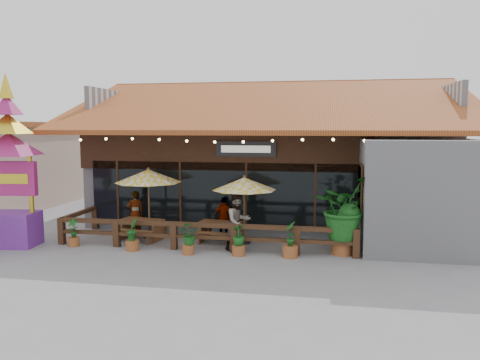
% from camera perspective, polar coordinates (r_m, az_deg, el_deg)
% --- Properties ---
extents(ground, '(100.00, 100.00, 0.00)m').
position_cam_1_polar(ground, '(15.54, 1.45, -8.40)').
color(ground, gray).
rests_on(ground, ground).
extents(restaurant_building, '(15.50, 14.73, 6.09)m').
position_cam_1_polar(restaurant_building, '(21.62, 4.79, 1.73)').
color(restaurant_building, '#B8B9BD').
rests_on(restaurant_building, ground).
extents(patio_railing, '(10.00, 2.60, 0.92)m').
position_cam_1_polar(patio_railing, '(15.63, -6.93, -6.03)').
color(patio_railing, '#422B17').
rests_on(patio_railing, ground).
extents(umbrella_left, '(3.17, 3.17, 2.56)m').
position_cam_1_polar(umbrella_left, '(17.02, -11.11, 0.44)').
color(umbrella_left, brown).
rests_on(umbrella_left, ground).
extents(umbrella_right, '(2.76, 2.76, 2.36)m').
position_cam_1_polar(umbrella_right, '(15.89, 0.52, -0.50)').
color(umbrella_right, brown).
rests_on(umbrella_right, ground).
extents(picnic_table_left, '(1.74, 1.58, 0.73)m').
position_cam_1_polar(picnic_table_left, '(17.07, -11.85, -5.49)').
color(picnic_table_left, brown).
rests_on(picnic_table_left, ground).
extents(picnic_table_right, '(1.62, 1.44, 0.71)m').
position_cam_1_polar(picnic_table_right, '(16.36, -2.36, -5.91)').
color(picnic_table_right, brown).
rests_on(picnic_table_right, ground).
extents(thai_sign_tower, '(2.55, 2.55, 6.20)m').
position_cam_1_polar(thai_sign_tower, '(17.23, -26.31, 3.44)').
color(thai_sign_tower, '#712A9C').
rests_on(thai_sign_tower, ground).
extents(tropical_plant, '(2.27, 2.36, 2.50)m').
position_cam_1_polar(tropical_plant, '(14.96, 12.47, -3.51)').
color(tropical_plant, brown).
rests_on(tropical_plant, ground).
extents(diner_a, '(0.71, 0.65, 1.63)m').
position_cam_1_polar(diner_a, '(17.89, -12.65, -3.90)').
color(diner_a, '#3B1E12').
rests_on(diner_a, ground).
extents(diner_b, '(1.14, 1.13, 1.86)m').
position_cam_1_polar(diner_b, '(15.26, -0.24, -5.08)').
color(diner_b, '#3B1E12').
rests_on(diner_b, ground).
extents(diner_c, '(0.89, 0.47, 1.45)m').
position_cam_1_polar(diner_c, '(17.17, -1.92, -4.49)').
color(diner_c, '#3B1E12').
rests_on(diner_c, ground).
extents(planter_a, '(0.38, 0.38, 0.93)m').
position_cam_1_polar(planter_a, '(16.76, -19.65, -6.30)').
color(planter_a, brown).
rests_on(planter_a, ground).
extents(planter_b, '(0.43, 0.43, 1.05)m').
position_cam_1_polar(planter_b, '(15.63, -13.01, -6.69)').
color(planter_b, brown).
rests_on(planter_b, ground).
extents(planter_c, '(0.67, 0.61, 0.94)m').
position_cam_1_polar(planter_c, '(14.88, -6.34, -7.01)').
color(planter_c, brown).
rests_on(planter_c, ground).
extents(planter_d, '(0.53, 0.53, 1.00)m').
position_cam_1_polar(planter_d, '(14.65, -0.16, -7.38)').
color(planter_d, brown).
rests_on(planter_d, ground).
extents(planter_e, '(0.46, 0.46, 1.13)m').
position_cam_1_polar(planter_e, '(14.53, 6.15, -7.57)').
color(planter_e, brown).
rests_on(planter_e, ground).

